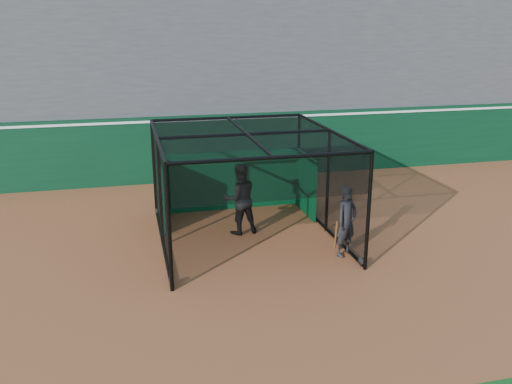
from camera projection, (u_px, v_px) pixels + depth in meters
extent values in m
plane|color=#9A512C|center=(229.00, 275.00, 12.94)|extent=(120.00, 120.00, 0.00)
cube|color=#09321B|center=(186.00, 148.00, 20.46)|extent=(50.00, 0.45, 2.50)
cube|color=white|center=(185.00, 119.00, 20.13)|extent=(50.00, 0.50, 0.08)
cube|color=#4C4C4F|center=(173.00, 69.00, 23.27)|extent=(50.00, 7.85, 7.75)
cube|color=#074B25|center=(229.00, 180.00, 17.34)|extent=(4.58, 0.10, 1.90)
cylinder|color=black|center=(171.00, 282.00, 12.36)|extent=(0.08, 0.22, 0.22)
cylinder|color=black|center=(362.00, 262.00, 13.42)|extent=(0.08, 0.22, 0.22)
cylinder|color=black|center=(157.00, 212.00, 16.99)|extent=(0.08, 0.22, 0.22)
cylinder|color=black|center=(299.00, 201.00, 18.05)|extent=(0.08, 0.22, 0.22)
imported|color=black|center=(240.00, 199.00, 15.29)|extent=(1.08, 0.89, 2.05)
imported|color=black|center=(347.00, 221.00, 13.82)|extent=(0.81, 0.71, 1.86)
cylinder|color=#593819|center=(336.00, 235.00, 13.92)|extent=(0.14, 0.33, 0.85)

